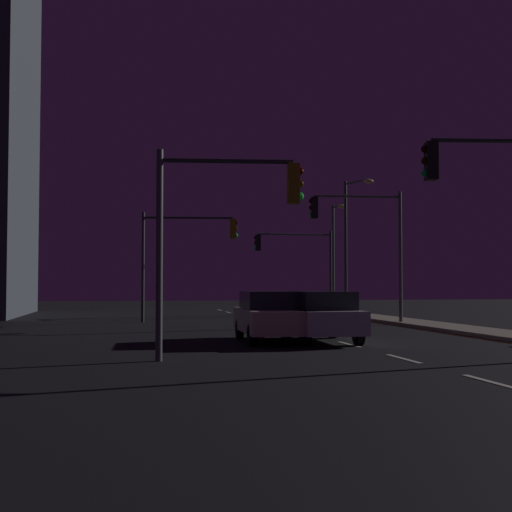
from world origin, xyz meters
TOP-DOWN VIEW (x-y plane):
  - ground_plane at (0.00, 17.50)m, footprint 112.00×112.00m
  - lane_markings_center at (0.00, 21.00)m, footprint 0.14×50.00m
  - lane_edge_line at (4.90, 22.50)m, footprint 0.14×53.00m
  - car at (-0.60, 18.01)m, footprint 1.94×4.45m
  - car_oncoming at (-2.08, 18.44)m, footprint 1.99×4.47m
  - traffic_light_near_right at (3.45, 37.02)m, footprint 4.84×0.46m
  - traffic_light_far_center at (-4.26, 13.45)m, footprint 3.47×0.64m
  - traffic_light_mid_right at (3.77, 26.34)m, footprint 4.20×0.59m
  - traffic_light_far_right at (-3.71, 30.19)m, footprint 4.56×0.81m
  - street_lamp_far_end at (6.18, 38.00)m, footprint 0.56×1.80m
  - street_lamp_median at (6.22, 35.27)m, footprint 1.06×2.26m

SIDE VIEW (x-z plane):
  - ground_plane at x=0.00m, z-range 0.00..0.00m
  - lane_edge_line at x=4.90m, z-range 0.00..0.01m
  - lane_markings_center at x=0.00m, z-range 0.00..0.01m
  - car at x=-0.60m, z-range 0.04..1.61m
  - car_oncoming at x=-2.08m, z-range 0.04..1.61m
  - traffic_light_far_center at x=-4.26m, z-range 1.00..5.96m
  - traffic_light_near_right at x=3.45m, z-range 1.19..6.07m
  - traffic_light_far_right at x=-3.71m, z-range 1.11..6.33m
  - street_lamp_far_end at x=6.18m, z-range 0.85..7.43m
  - traffic_light_mid_right at x=3.77m, z-range 1.33..7.12m
  - street_lamp_median at x=6.22m, z-range 0.93..8.59m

